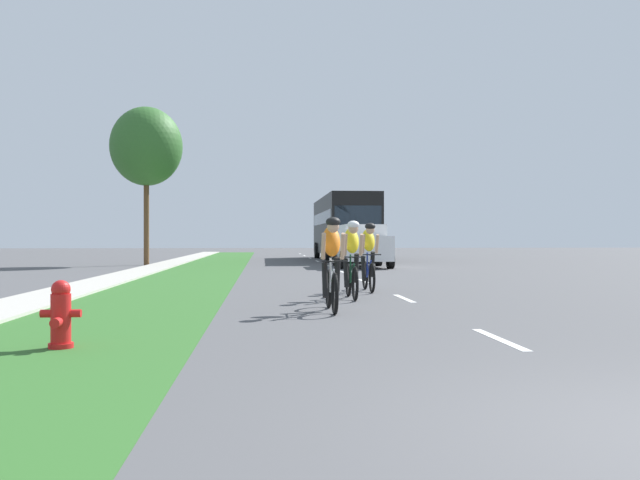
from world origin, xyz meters
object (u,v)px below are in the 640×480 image
Objects in this scene: fire_hydrant_red at (61,315)px; bus_black at (344,225)px; cyclist_trailing at (352,259)px; cyclist_distant at (369,256)px; street_tree_near at (146,147)px; cyclist_lead at (332,263)px; suv_white at (362,245)px.

bus_black is (6.75, 30.00, 1.61)m from fire_hydrant_red.
bus_black reaches higher than cyclist_trailing.
cyclist_distant is 0.15× the size of bus_black.
fire_hydrant_red is at bearing -102.68° from bus_black.
street_tree_near is at bearing -146.70° from bus_black.
street_tree_near reaches higher than cyclist_lead.
suv_white is at bearing 80.03° from cyclist_lead.
fire_hydrant_red is 30.79m from bus_black.
cyclist_lead is at bearing -72.20° from street_tree_near.
cyclist_distant is 0.37× the size of suv_white.
fire_hydrant_red is 4.92m from cyclist_lead.
street_tree_near is at bearing 162.79° from suv_white.
suv_white is at bearing 82.39° from cyclist_distant.
suv_white is 10.83m from street_tree_near.
cyclist_lead is 0.37× the size of suv_white.
cyclist_lead is 2.43m from cyclist_trailing.
suv_white is at bearing 80.92° from cyclist_trailing.
fire_hydrant_red is 0.44× the size of cyclist_distant.
cyclist_distant is at bearing -95.30° from bus_black.
cyclist_trailing is 0.37× the size of suv_white.
cyclist_trailing is 0.24× the size of street_tree_near.
bus_black is at bearing 87.91° from suv_white.
cyclist_lead is 26.71m from bus_black.
street_tree_near reaches higher than cyclist_distant.
cyclist_lead is (3.40, 3.53, 0.44)m from fire_hydrant_red.
cyclist_lead reaches higher than fire_hydrant_red.
suv_white is 9.42m from bus_black.
suv_white is (1.72, 12.87, 0.14)m from cyclist_distant.
cyclist_trailing is at bearing 74.57° from cyclist_lead.
fire_hydrant_red is 0.07× the size of bus_black.
fire_hydrant_red is 0.44× the size of cyclist_trailing.
bus_black is 12.19m from street_tree_near.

